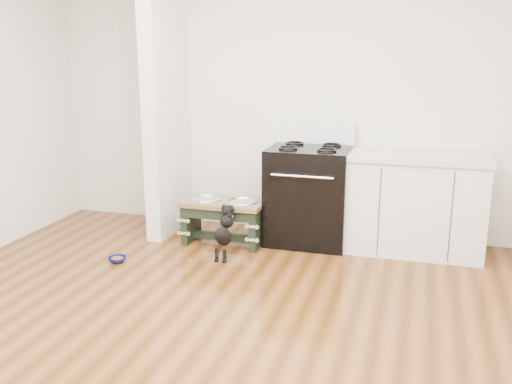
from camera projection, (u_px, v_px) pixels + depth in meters
name	position (u px, v px, depth m)	size (l,w,h in m)	color
ground	(202.00, 345.00, 3.61)	(5.00, 5.00, 0.00)	#49280D
room_shell	(195.00, 86.00, 3.21)	(5.00, 5.00, 5.00)	silver
partition_wall	(166.00, 98.00, 5.55)	(0.15, 0.80, 2.70)	silver
oven_range	(309.00, 193.00, 5.43)	(0.76, 0.69, 1.14)	black
cabinet_run	(415.00, 203.00, 5.18)	(1.24, 0.64, 0.91)	silver
dog_feeder	(223.00, 213.00, 5.41)	(0.77, 0.41, 0.44)	black
puppy	(225.00, 230.00, 5.05)	(0.13, 0.40, 0.47)	black
floor_bowl	(117.00, 259.00, 4.99)	(0.20, 0.20, 0.05)	#0D115D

